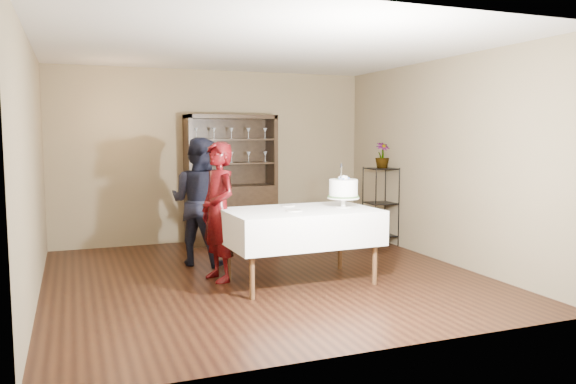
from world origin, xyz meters
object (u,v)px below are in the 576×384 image
at_px(plant_etagere, 381,203).
at_px(cake, 343,190).
at_px(woman, 218,212).
at_px(man, 199,202).
at_px(potted_plant, 382,155).
at_px(china_hutch, 231,200).
at_px(cake_table, 301,227).

xyz_separation_m(plant_etagere, cake, (-1.45, -1.60, 0.41)).
bearing_deg(woman, man, 167.91).
distance_m(plant_etagere, cake, 2.20).
bearing_deg(man, potted_plant, -137.19).
bearing_deg(man, woman, 130.21).
bearing_deg(plant_etagere, china_hutch, 153.17).
height_order(cake_table, man, man).
distance_m(cake, potted_plant, 2.15).
height_order(china_hutch, potted_plant, china_hutch).
height_order(man, cake, man).
xyz_separation_m(plant_etagere, man, (-2.87, -0.27, 0.18)).
xyz_separation_m(china_hutch, plant_etagere, (2.08, -1.05, -0.01)).
xyz_separation_m(cake_table, cake, (0.53, -0.02, 0.41)).
relative_size(cake_table, cake, 3.36).
bearing_deg(china_hutch, potted_plant, -27.71).
bearing_deg(man, cake_table, 162.16).
bearing_deg(woman, plant_etagere, 97.96).
distance_m(china_hutch, cake, 2.76).
relative_size(china_hutch, cake_table, 1.15).
bearing_deg(china_hutch, woman, -108.91).
height_order(china_hutch, woman, china_hutch).
relative_size(cake_table, man, 1.04).
xyz_separation_m(cake_table, man, (-0.89, 1.31, 0.18)).
xyz_separation_m(plant_etagere, cake_table, (-1.98, -1.58, 0.00)).
bearing_deg(woman, cake, 57.91).
relative_size(plant_etagere, cake, 2.32).
distance_m(woman, man, 0.88).
bearing_deg(man, cake, 175.00).
height_order(woman, cake, woman).
relative_size(man, cake, 3.22).
bearing_deg(cake, potted_plant, 47.39).
xyz_separation_m(woman, cake, (1.39, -0.45, 0.25)).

